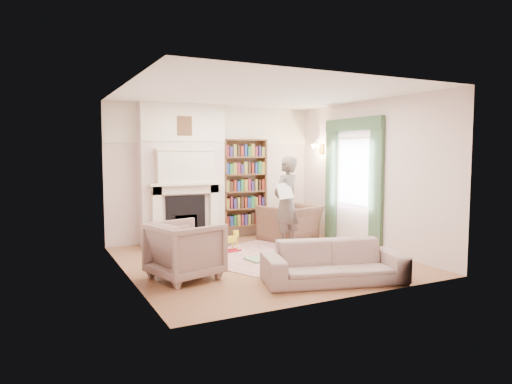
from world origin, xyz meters
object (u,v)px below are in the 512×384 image
armchair_reading (290,223)px  paraffin_heater (153,236)px  coffee_table (351,257)px  armchair_left (185,250)px  sofa (334,262)px  rocking_horse (229,242)px  man_reading (286,202)px  bookcase (244,183)px

armchair_reading → paraffin_heater: size_ratio=2.03×
armchair_reading → coffee_table: (-0.47, -2.62, -0.14)m
armchair_left → sofa: (1.82, -1.12, -0.13)m
armchair_left → rocking_horse: size_ratio=2.07×
paraffin_heater → sofa: bearing=-60.9°
man_reading → rocking_horse: size_ratio=3.95×
sofa → paraffin_heater: bearing=134.9°
rocking_horse → paraffin_heater: bearing=138.3°
armchair_reading → sofa: bearing=52.4°
sofa → rocking_horse: (-0.57, 2.43, -0.09)m
man_reading → rocking_horse: man_reading is taller
bookcase → armchair_left: (-2.17, -2.61, -0.75)m
sofa → man_reading: bearing=91.3°
coffee_table → rocking_horse: 2.38m
bookcase → paraffin_heater: 2.38m
armchair_left → coffee_table: bearing=-123.0°
bookcase → man_reading: bookcase is taller
man_reading → rocking_horse: (-1.18, 0.05, -0.68)m
armchair_reading → armchair_left: (-2.88, -1.86, 0.06)m
bookcase → coffee_table: bookcase is taller
sofa → coffee_table: size_ratio=2.84×
man_reading → paraffin_heater: man_reading is taller
bookcase → coffee_table: size_ratio=2.64×
bookcase → coffee_table: bearing=-85.8°
man_reading → paraffin_heater: 2.61m
armchair_left → man_reading: 2.78m
bookcase → coffee_table: (0.25, -3.37, -0.95)m
armchair_left → paraffin_heater: bearing=-16.4°
armchair_left → bookcase: bearing=-55.3°
armchair_left → coffee_table: size_ratio=1.32×
armchair_reading → sofa: 3.17m
bookcase → armchair_reading: size_ratio=1.66×
armchair_left → paraffin_heater: size_ratio=1.68×
armchair_reading → rocking_horse: 1.73m
armchair_left → sofa: bearing=-137.2°
sofa → coffee_table: (0.60, 0.36, -0.06)m
armchair_reading → sofa: (-1.07, -2.98, -0.07)m
bookcase → man_reading: size_ratio=1.05×
armchair_left → paraffin_heater: 2.09m
bookcase → armchair_reading: 1.32m
paraffin_heater → rocking_horse: (1.22, -0.78, -0.08)m
man_reading → coffee_table: man_reading is taller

